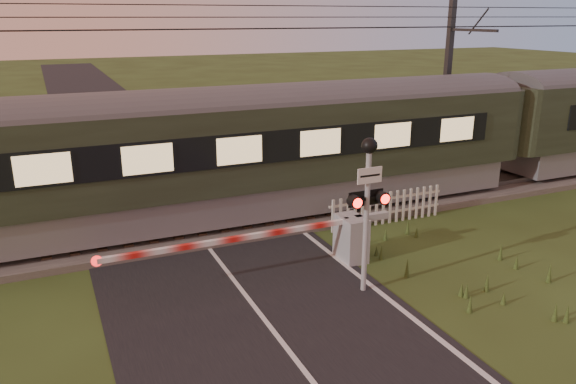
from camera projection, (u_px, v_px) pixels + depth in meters
name	position (u px, v px, depth m)	size (l,w,h in m)	color
ground	(282.00, 343.00, 10.45)	(160.00, 160.00, 0.00)	#2D3916
road	(288.00, 349.00, 10.25)	(6.00, 140.00, 0.03)	black
track_bed	(193.00, 226.00, 16.10)	(140.00, 3.40, 0.39)	#47423D
overhead_wires	(182.00, 20.00, 14.41)	(120.00, 0.62, 0.62)	black
train	(498.00, 126.00, 19.75)	(39.30, 2.71, 3.65)	slate
boom_gate	(339.00, 238.00, 13.75)	(7.13, 0.87, 1.16)	gray
crossing_signal	(368.00, 188.00, 11.75)	(0.88, 0.36, 3.46)	gray
picket_fence	(387.00, 208.00, 16.36)	(3.78, 0.08, 0.97)	silver
catenary_mast	(448.00, 81.00, 21.08)	(0.21, 2.46, 6.70)	#2D2D30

